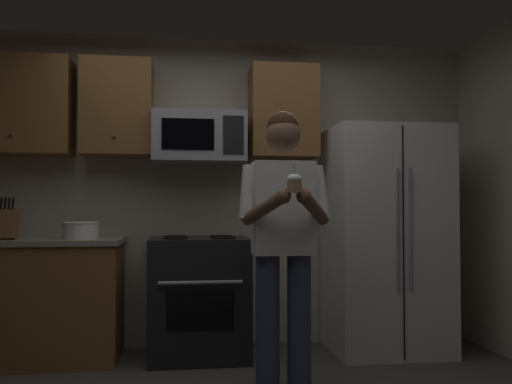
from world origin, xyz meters
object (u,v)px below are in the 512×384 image
at_px(microwave, 199,138).
at_px(cupcake, 294,183).
at_px(refrigerator, 385,239).
at_px(person, 284,233).
at_px(oven_range, 199,297).
at_px(knife_block, 6,224).
at_px(bowl_large_white, 81,230).

relative_size(microwave, cupcake, 4.26).
relative_size(refrigerator, cupcake, 10.35).
bearing_deg(refrigerator, person, -138.61).
bearing_deg(oven_range, person, -61.86).
distance_m(person, cupcake, 0.44).
relative_size(knife_block, bowl_large_white, 1.15).
height_order(refrigerator, cupcake, refrigerator).
bearing_deg(person, oven_range, 118.14).
relative_size(person, cupcake, 10.13).
xyz_separation_m(refrigerator, knife_block, (-2.93, 0.01, 0.14)).
bearing_deg(microwave, cupcake, -70.19).
distance_m(microwave, refrigerator, 1.72).
height_order(oven_range, refrigerator, refrigerator).
height_order(oven_range, person, person).
distance_m(knife_block, cupcake, 2.29).
bearing_deg(refrigerator, knife_block, 179.81).
distance_m(refrigerator, knife_block, 2.93).
distance_m(oven_range, person, 1.18).
bearing_deg(cupcake, microwave, 109.81).
height_order(knife_block, bowl_large_white, knife_block).
distance_m(refrigerator, cupcake, 1.62).
bearing_deg(knife_block, oven_range, 1.19).
distance_m(oven_range, microwave, 1.26).
height_order(refrigerator, bowl_large_white, refrigerator).
distance_m(refrigerator, person, 1.34).
height_order(microwave, bowl_large_white, microwave).
xyz_separation_m(bowl_large_white, cupcake, (1.39, -1.25, 0.30)).
height_order(oven_range, microwave, microwave).
height_order(person, cupcake, person).
relative_size(oven_range, cupcake, 5.36).
bearing_deg(knife_block, cupcake, -32.53).
xyz_separation_m(oven_range, bowl_large_white, (-0.89, -0.00, 0.53)).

